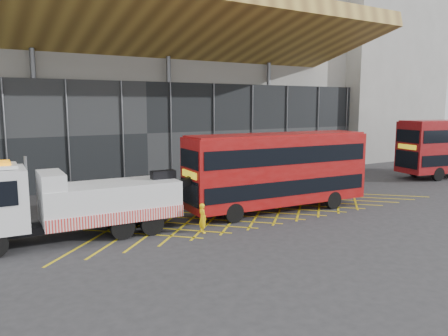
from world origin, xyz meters
TOP-DOWN VIEW (x-y plane):
  - ground_plane at (0.00, 0.00)m, footprint 120.00×120.00m
  - road_markings at (4.00, 0.00)m, footprint 24.76×7.16m
  - construction_building at (1.92, 18.40)m, footprint 55.00×23.97m
  - east_building at (32.00, 16.00)m, footprint 15.00×12.00m
  - recovery_truck at (-6.53, -0.45)m, footprint 11.22×3.19m
  - bus_towed at (5.11, -1.07)m, footprint 11.40×3.44m
  - worker at (-0.82, -2.68)m, footprint 0.35×0.54m

SIDE VIEW (x-z plane):
  - ground_plane at x=0.00m, z-range 0.00..0.00m
  - road_markings at x=4.00m, z-range 0.00..0.01m
  - worker at x=-0.82m, z-range 0.00..1.47m
  - recovery_truck at x=-6.53m, z-range -0.15..3.75m
  - bus_towed at x=5.11m, z-range 0.25..4.83m
  - construction_building at x=1.92m, z-range -0.02..17.98m
  - east_building at x=32.00m, z-range 0.00..20.00m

